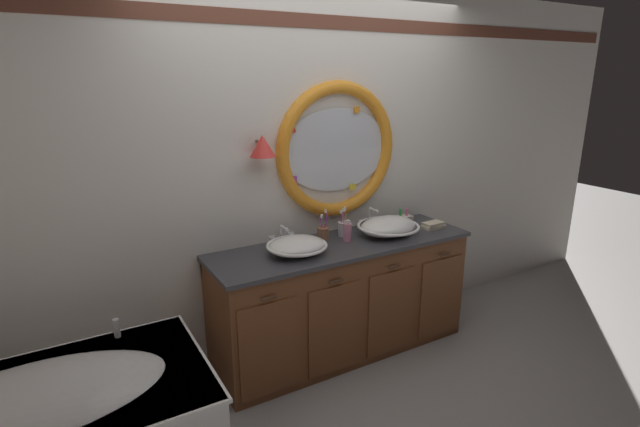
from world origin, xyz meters
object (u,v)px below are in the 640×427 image
object	(u,v)px
sink_basin_right	(388,226)
toiletry_basket	(403,218)
toothbrush_holder_right	(343,228)
toothbrush_holder_left	(323,232)
sink_basin_left	(297,246)
folded_hand_towel	(433,225)
soap_dispenser	(348,232)

from	to	relation	value
sink_basin_right	toiletry_basket	bearing A→B (deg)	33.60
toothbrush_holder_right	toiletry_basket	distance (m)	0.62
toothbrush_holder_left	toiletry_basket	world-z (taller)	toothbrush_holder_left
toothbrush_holder_right	toothbrush_holder_left	bearing A→B (deg)	179.58
sink_basin_left	toiletry_basket	size ratio (longest dim) A/B	2.82
sink_basin_left	toothbrush_holder_left	distance (m)	0.33
toothbrush_holder_right	folded_hand_towel	size ratio (longest dim) A/B	1.23
toothbrush_holder_left	folded_hand_towel	world-z (taller)	toothbrush_holder_left
sink_basin_right	sink_basin_left	bearing A→B (deg)	-180.00
sink_basin_right	toothbrush_holder_left	world-z (taller)	toothbrush_holder_left
toothbrush_holder_left	folded_hand_towel	bearing A→B (deg)	-12.88
sink_basin_left	folded_hand_towel	distance (m)	1.16
sink_basin_left	toothbrush_holder_left	bearing A→B (deg)	28.09
toothbrush_holder_left	soap_dispenser	xyz separation A→B (m)	(0.13, -0.12, 0.02)
sink_basin_right	soap_dispenser	size ratio (longest dim) A/B	2.84
folded_hand_towel	toothbrush_holder_right	bearing A→B (deg)	164.24
soap_dispenser	toothbrush_holder_left	bearing A→B (deg)	138.15
folded_hand_towel	toothbrush_holder_left	bearing A→B (deg)	167.12
toothbrush_holder_right	soap_dispenser	xyz separation A→B (m)	(-0.04, -0.12, 0.01)
toothbrush_holder_right	soap_dispenser	size ratio (longest dim) A/B	1.35
toiletry_basket	sink_basin_left	bearing A→B (deg)	-168.74
toothbrush_holder_left	folded_hand_towel	size ratio (longest dim) A/B	1.25
soap_dispenser	toiletry_basket	xyz separation A→B (m)	(0.65, 0.17, -0.04)
sink_basin_left	soap_dispenser	xyz separation A→B (m)	(0.42, 0.04, 0.01)
soap_dispenser	toiletry_basket	size ratio (longest dim) A/B	1.12
toothbrush_holder_right	toiletry_basket	xyz separation A→B (m)	(0.61, 0.06, -0.03)
toothbrush_holder_left	folded_hand_towel	distance (m)	0.89
soap_dispenser	folded_hand_towel	distance (m)	0.74
sink_basin_right	toothbrush_holder_right	distance (m)	0.33
toothbrush_holder_left	toothbrush_holder_right	world-z (taller)	toothbrush_holder_left
sink_basin_right	folded_hand_towel	world-z (taller)	sink_basin_right
toothbrush_holder_right	folded_hand_towel	bearing A→B (deg)	-15.76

